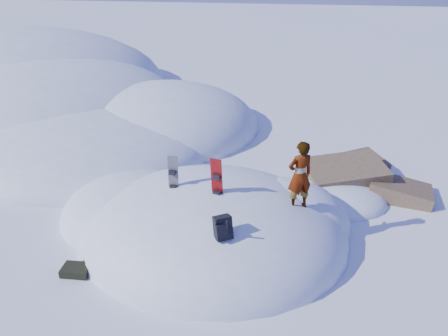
% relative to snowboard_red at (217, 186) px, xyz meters
% --- Properties ---
extents(ground, '(120.00, 120.00, 0.00)m').
position_rel_snowboard_red_xyz_m(ground, '(-0.18, 0.30, -1.66)').
color(ground, white).
rests_on(ground, ground).
extents(snow_mound, '(8.00, 6.00, 3.00)m').
position_rel_snowboard_red_xyz_m(snow_mound, '(-0.35, 0.54, -1.66)').
color(snow_mound, white).
rests_on(snow_mound, ground).
extents(snow_ridge, '(21.50, 18.50, 6.40)m').
position_rel_snowboard_red_xyz_m(snow_ridge, '(-10.62, 10.15, -1.66)').
color(snow_ridge, white).
rests_on(snow_ridge, ground).
extents(rock_outcrop, '(4.68, 4.41, 1.68)m').
position_rel_snowboard_red_xyz_m(rock_outcrop, '(3.54, 3.31, -1.65)').
color(rock_outcrop, brown).
rests_on(rock_outcrop, ground).
extents(snowboard_red, '(0.32, 0.26, 1.51)m').
position_rel_snowboard_red_xyz_m(snowboard_red, '(0.00, 0.00, 0.00)').
color(snowboard_red, red).
rests_on(snowboard_red, snow_mound).
extents(snowboard_dark, '(0.25, 0.14, 1.35)m').
position_rel_snowboard_red_xyz_m(snowboard_dark, '(-1.14, 0.21, -0.07)').
color(snowboard_dark, black).
rests_on(snowboard_dark, snow_mound).
extents(backpack, '(0.50, 0.55, 0.60)m').
position_rel_snowboard_red_xyz_m(backpack, '(0.37, -1.39, -0.23)').
color(backpack, black).
rests_on(backpack, snow_mound).
extents(gear_pile, '(0.84, 0.63, 0.23)m').
position_rel_snowboard_red_xyz_m(gear_pile, '(-2.96, -1.66, -1.55)').
color(gear_pile, black).
rests_on(gear_pile, ground).
extents(person, '(0.75, 0.67, 1.73)m').
position_rel_snowboard_red_xyz_m(person, '(1.93, 0.26, 0.32)').
color(person, slate).
rests_on(person, snow_mound).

